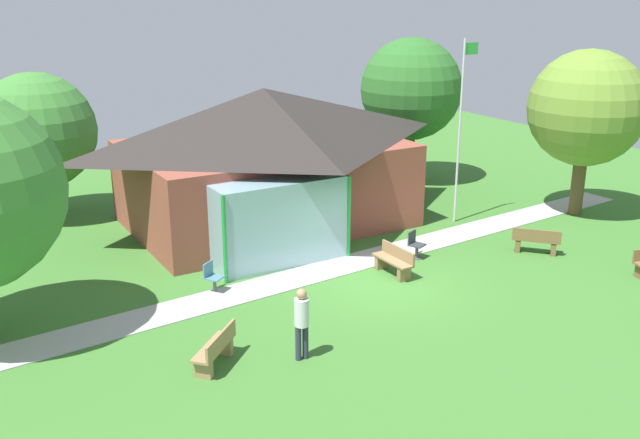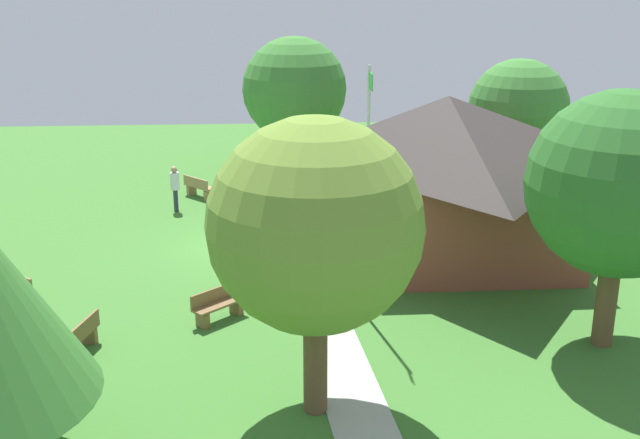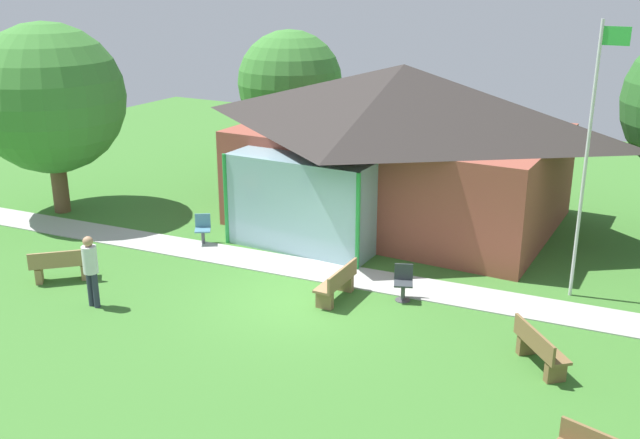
# 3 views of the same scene
# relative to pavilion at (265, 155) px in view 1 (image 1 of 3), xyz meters

# --- Properties ---
(ground_plane) EXTENTS (44.00, 44.00, 0.00)m
(ground_plane) POSITION_rel_pavilion_xyz_m (0.45, -6.58, -2.51)
(ground_plane) COLOR #3D752D
(pavilion) EXTENTS (10.25, 8.22, 4.83)m
(pavilion) POSITION_rel_pavilion_xyz_m (0.00, 0.00, 0.00)
(pavilion) COLOR brown
(pavilion) RESTS_ON ground_plane
(footpath) EXTENTS (25.65, 3.55, 0.03)m
(footpath) POSITION_rel_pavilion_xyz_m (0.45, -4.84, -2.50)
(footpath) COLOR #ADADA8
(footpath) RESTS_ON ground_plane
(flagpole) EXTENTS (0.64, 0.08, 6.48)m
(flagpole) POSITION_rel_pavilion_xyz_m (6.01, -3.22, 1.03)
(flagpole) COLOR silver
(flagpole) RESTS_ON ground_plane
(bench_mid_left) EXTENTS (1.40, 1.35, 0.84)m
(bench_mid_left) POSITION_rel_pavilion_xyz_m (-5.48, -8.54, -2.11)
(bench_mid_left) COLOR #9E7A51
(bench_mid_left) RESTS_ON ground_plane
(bench_mid_right) EXTENTS (1.33, 1.41, 0.84)m
(bench_mid_right) POSITION_rel_pavilion_xyz_m (6.09, -7.04, -2.11)
(bench_mid_right) COLOR brown
(bench_mid_right) RESTS_ON ground_plane
(bench_rear_near_path) EXTENTS (0.48, 1.51, 0.84)m
(bench_rear_near_path) POSITION_rel_pavilion_xyz_m (1.14, -6.17, -2.11)
(bench_rear_near_path) COLOR olive
(bench_rear_near_path) RESTS_ON ground_plane
(patio_chair_lawn_spare) EXTENTS (0.58, 0.58, 0.86)m
(patio_chair_lawn_spare) POSITION_rel_pavilion_xyz_m (2.52, -5.40, -2.10)
(patio_chair_lawn_spare) COLOR #33383D
(patio_chair_lawn_spare) RESTS_ON ground_plane
(patio_chair_west) EXTENTS (0.61, 0.61, 0.86)m
(patio_chair_west) POSITION_rel_pavilion_xyz_m (-3.98, -4.67, -2.10)
(patio_chair_west) COLOR teal
(patio_chair_west) RESTS_ON ground_plane
(visitor_strolling_lawn) EXTENTS (0.34, 0.34, 1.74)m
(visitor_strolling_lawn) POSITION_rel_pavilion_xyz_m (-3.66, -9.24, -1.49)
(visitor_strolling_lawn) COLOR #2D3347
(visitor_strolling_lawn) RESTS_ON ground_plane
(tree_behind_pavilion_right) EXTENTS (4.31, 4.31, 6.16)m
(tree_behind_pavilion_right) POSITION_rel_pavilion_xyz_m (8.04, 2.29, 1.47)
(tree_behind_pavilion_right) COLOR brown
(tree_behind_pavilion_right) RESTS_ON ground_plane
(tree_east_hedge) EXTENTS (4.18, 4.18, 6.08)m
(tree_east_hedge) POSITION_rel_pavilion_xyz_m (10.50, -4.80, 1.46)
(tree_east_hedge) COLOR brown
(tree_east_hedge) RESTS_ON ground_plane
(tree_behind_pavilion_left) EXTENTS (4.17, 4.17, 5.32)m
(tree_behind_pavilion_left) POSITION_rel_pavilion_xyz_m (-6.70, 4.74, 0.71)
(tree_behind_pavilion_left) COLOR brown
(tree_behind_pavilion_left) RESTS_ON ground_plane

